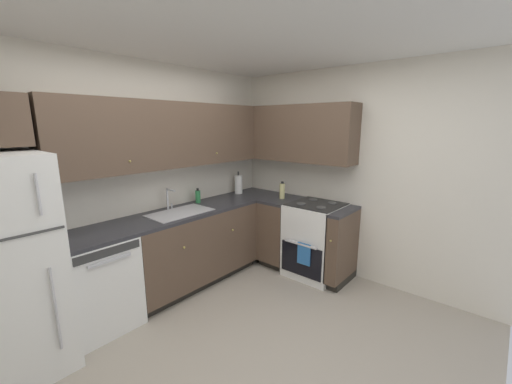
{
  "coord_description": "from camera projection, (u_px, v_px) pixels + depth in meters",
  "views": [
    {
      "loc": [
        -1.71,
        -1.49,
        1.88
      ],
      "look_at": [
        0.96,
        0.79,
        1.11
      ],
      "focal_mm": 21.77,
      "sensor_mm": 36.0,
      "label": 1
    }
  ],
  "objects": [
    {
      "name": "soap_bottle",
      "position": [
        198.0,
        196.0,
        3.88
      ],
      "size": [
        0.06,
        0.06,
        0.18
      ],
      "color": "#338C4C",
      "rests_on": "countertop_back"
    },
    {
      "name": "paper_towel_roll",
      "position": [
        238.0,
        184.0,
        4.39
      ],
      "size": [
        0.11,
        0.11,
        0.32
      ],
      "color": "white",
      "rests_on": "countertop_back"
    },
    {
      "name": "upper_cabinets_back",
      "position": [
        168.0,
        135.0,
        3.39
      ],
      "size": [
        2.5,
        0.34,
        0.71
      ],
      "color": "brown"
    },
    {
      "name": "ceiling",
      "position": [
        253.0,
        19.0,
        2.07
      ],
      "size": [
        3.81,
        3.38,
        0.05
      ],
      "primitive_type": "cube",
      "color": "white"
    },
    {
      "name": "oil_bottle",
      "position": [
        282.0,
        191.0,
        4.09
      ],
      "size": [
        0.07,
        0.07,
        0.23
      ],
      "color": "beige",
      "rests_on": "countertop_right"
    },
    {
      "name": "oven_range",
      "position": [
        315.0,
        239.0,
        3.9
      ],
      "size": [
        0.68,
        0.62,
        1.06
      ],
      "color": "white",
      "rests_on": "ground_plane"
    },
    {
      "name": "countertop_right",
      "position": [
        298.0,
        203.0,
        3.96
      ],
      "size": [
        0.6,
        1.15,
        0.03
      ],
      "color": "#2D2D33",
      "rests_on": "lower_cabinets_right"
    },
    {
      "name": "dishwasher",
      "position": [
        98.0,
        283.0,
        2.88
      ],
      "size": [
        0.6,
        0.63,
        0.88
      ],
      "color": "white",
      "rests_on": "ground_plane"
    },
    {
      "name": "upper_cabinets_right",
      "position": [
        293.0,
        133.0,
        4.0
      ],
      "size": [
        0.32,
        1.68,
        0.71
      ],
      "color": "brown"
    },
    {
      "name": "sink",
      "position": [
        180.0,
        216.0,
        3.45
      ],
      "size": [
        0.69,
        0.4,
        0.1
      ],
      "color": "#B7B7BC",
      "rests_on": "countertop_back"
    },
    {
      "name": "wall_back",
      "position": [
        139.0,
        181.0,
        3.4
      ],
      "size": [
        3.81,
        0.05,
        2.54
      ],
      "primitive_type": "cube",
      "color": "silver",
      "rests_on": "ground_plane"
    },
    {
      "name": "wall_right",
      "position": [
        355.0,
        176.0,
        3.74
      ],
      "size": [
        0.05,
        3.38,
        2.54
      ],
      "primitive_type": "cube",
      "color": "silver",
      "rests_on": "ground_plane"
    },
    {
      "name": "ground_plane",
      "position": [
        253.0,
        353.0,
        2.62
      ],
      "size": [
        3.71,
        3.28,
        0.02
      ],
      "primitive_type": "cube",
      "color": "#A89E8E"
    },
    {
      "name": "lower_cabinets_back",
      "position": [
        193.0,
        247.0,
        3.7
      ],
      "size": [
        1.62,
        0.62,
        0.88
      ],
      "color": "brown",
      "rests_on": "ground_plane"
    },
    {
      "name": "countertop_back",
      "position": [
        192.0,
        211.0,
        3.6
      ],
      "size": [
        2.82,
        0.6,
        0.03
      ],
      "primitive_type": "cube",
      "color": "#2D2D33",
      "rests_on": "lower_cabinets_back"
    },
    {
      "name": "faucet",
      "position": [
        169.0,
        197.0,
        3.55
      ],
      "size": [
        0.07,
        0.16,
        0.25
      ],
      "color": "silver",
      "rests_on": "countertop_back"
    },
    {
      "name": "lower_cabinets_right",
      "position": [
        297.0,
        236.0,
        4.06
      ],
      "size": [
        0.62,
        1.15,
        0.88
      ],
      "color": "brown",
      "rests_on": "ground_plane"
    }
  ]
}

